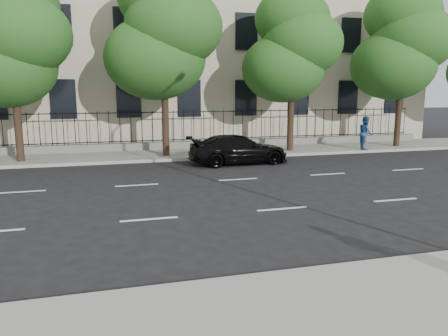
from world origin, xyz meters
name	(u,v)px	position (x,y,z in m)	size (l,w,h in m)	color
ground	(322,235)	(0.00, 0.00, 0.00)	(120.00, 120.00, 0.00)	black
near_sidewalk	(440,310)	(0.00, -4.00, 0.07)	(60.00, 4.00, 0.15)	gray
far_sidewalk	(200,153)	(0.00, 14.00, 0.07)	(60.00, 4.00, 0.15)	gray
lane_markings	(257,192)	(0.00, 4.75, 0.01)	(49.60, 4.62, 0.01)	silver
masonry_building	(172,11)	(0.00, 22.95, 9.02)	(34.60, 12.11, 18.50)	#C4B49C
iron_fence	(194,139)	(0.00, 15.70, 0.65)	(30.00, 0.50, 2.20)	slate
tree_b	(12,39)	(-8.96, 13.36, 5.84)	(5.53, 5.12, 8.97)	#382619
tree_c	(164,31)	(-1.96, 13.36, 6.41)	(5.89, 5.50, 9.80)	#382619
tree_d	(292,47)	(5.04, 13.36, 5.84)	(5.34, 4.94, 8.84)	#382619
tree_e	(402,43)	(12.04, 13.36, 6.20)	(5.71, 5.31, 9.46)	#382619
black_sedan	(238,149)	(1.12, 10.53, 0.70)	(1.96, 4.82, 1.40)	black
pedestrian_far	(366,133)	(9.30, 12.40, 1.09)	(0.92, 0.71, 1.89)	navy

